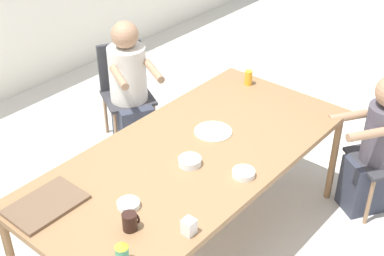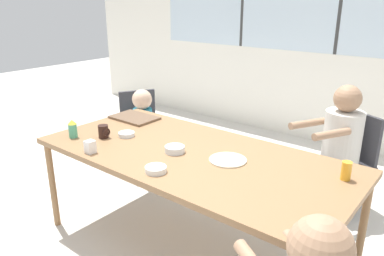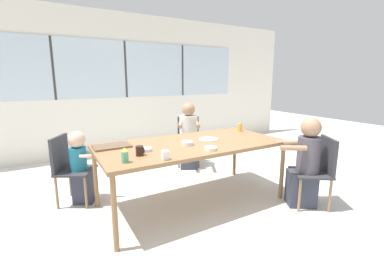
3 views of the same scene
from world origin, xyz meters
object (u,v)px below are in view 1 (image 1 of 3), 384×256
coffee_mug (130,221)px  sippy_cup (122,252)px  person_woman_green_shirt (376,149)px  bowl_white_shallow (244,173)px  juice_glass (248,78)px  person_man_blue_shirt (130,92)px  bowl_fruit (128,204)px  milk_carton_small (189,227)px  chair_for_man_blue_shirt (124,84)px  bowl_cereal (190,161)px

coffee_mug → sippy_cup: sippy_cup is taller
person_woman_green_shirt → bowl_white_shallow: bearing=105.1°
juice_glass → bowl_white_shallow: (-0.93, -0.62, -0.04)m
sippy_cup → bowl_white_shallow: 0.91m
juice_glass → bowl_white_shallow: size_ratio=0.85×
person_man_blue_shirt → juice_glass: size_ratio=9.84×
person_man_blue_shirt → bowl_fruit: person_man_blue_shirt is taller
person_woman_green_shirt → coffee_mug: 1.94m
coffee_mug → milk_carton_small: size_ratio=1.12×
coffee_mug → person_woman_green_shirt: bearing=-16.3°
coffee_mug → chair_for_man_blue_shirt: bearing=47.6°
sippy_cup → bowl_white_shallow: size_ratio=1.07×
juice_glass → bowl_white_shallow: bearing=-146.3°
person_man_blue_shirt → coffee_mug: person_man_blue_shirt is taller
person_man_blue_shirt → sippy_cup: (-1.51, -1.52, 0.33)m
sippy_cup → bowl_fruit: sippy_cup is taller
person_woman_green_shirt → coffee_mug: bearing=106.4°
sippy_cup → juice_glass: (1.84, 0.58, -0.02)m
bowl_cereal → chair_for_man_blue_shirt: bearing=60.7°
juice_glass → coffee_mug: bearing=-165.2°
sippy_cup → person_man_blue_shirt: bearing=45.3°
juice_glass → milk_carton_small: juice_glass is taller
chair_for_man_blue_shirt → coffee_mug: 2.09m
sippy_cup → bowl_cereal: (0.80, 0.26, -0.05)m
chair_for_man_blue_shirt → bowl_cereal: bearing=88.0°
bowl_fruit → sippy_cup: bearing=-137.9°
coffee_mug → bowl_cereal: size_ratio=0.72×
person_man_blue_shirt → bowl_cereal: 1.47m
milk_carton_small → coffee_mug: bearing=123.6°
person_man_blue_shirt → sippy_cup: person_man_blue_shirt is taller
person_woman_green_shirt → bowl_cereal: 1.42m
person_man_blue_shirt → chair_for_man_blue_shirt: bearing=-90.0°
coffee_mug → juice_glass: (1.65, 0.44, 0.01)m
bowl_cereal → bowl_white_shallow: bearing=-69.4°
bowl_white_shallow → chair_for_man_blue_shirt: bearing=68.5°
chair_for_man_blue_shirt → bowl_fruit: 1.92m
juice_glass → person_woman_green_shirt: bearing=-79.4°
juice_glass → chair_for_man_blue_shirt: bearing=103.3°
person_man_blue_shirt → bowl_fruit: size_ratio=9.04×
milk_carton_small → bowl_fruit: size_ratio=0.71×
juice_glass → milk_carton_small: (-1.49, -0.69, -0.01)m
chair_for_man_blue_shirt → sippy_cup: 2.33m
bowl_white_shallow → bowl_cereal: 0.33m
person_man_blue_shirt → juice_glass: (0.33, -0.94, 0.31)m
person_woman_green_shirt → bowl_white_shallow: (-1.12, 0.36, 0.27)m
sippy_cup → bowl_white_shallow: sippy_cup is taller
person_man_blue_shirt → bowl_white_shallow: bearing=96.3°
bowl_white_shallow → bowl_fruit: bowl_white_shallow is taller
person_woman_green_shirt → coffee_mug: (-1.84, 0.54, 0.30)m
bowl_cereal → coffee_mug: bearing=-168.5°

